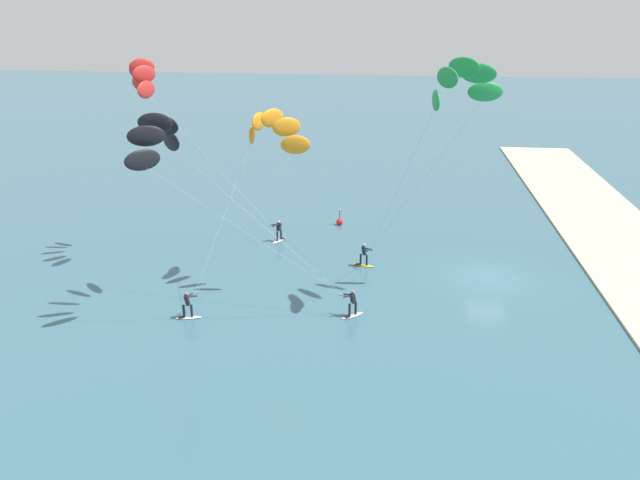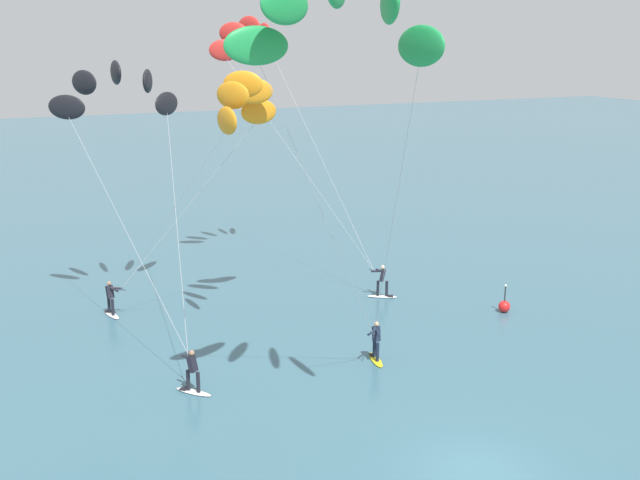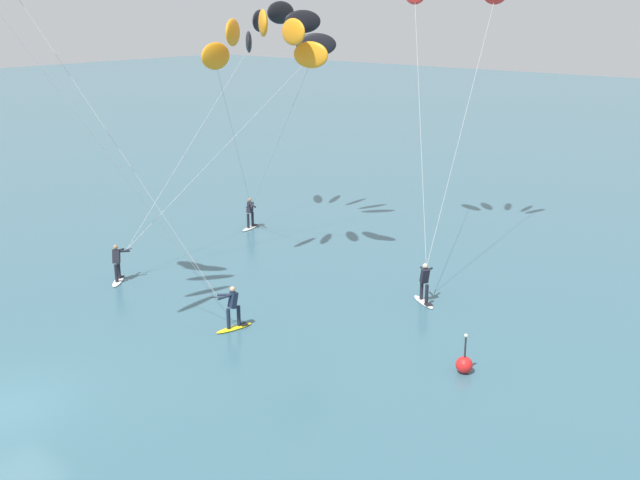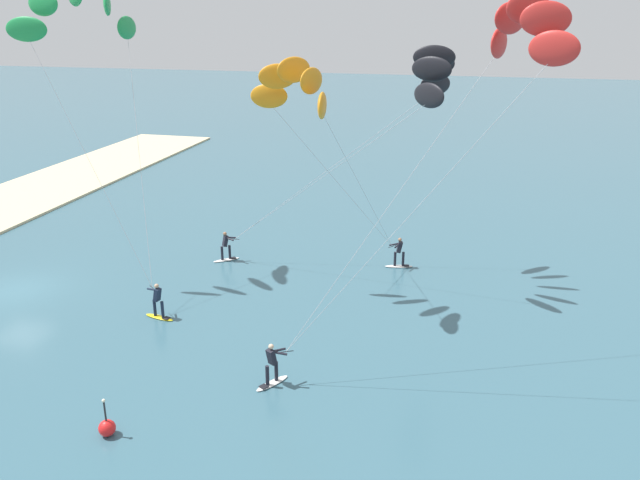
{
  "view_description": "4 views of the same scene",
  "coord_description": "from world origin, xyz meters",
  "px_view_note": "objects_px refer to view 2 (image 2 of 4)",
  "views": [
    {
      "loc": [
        -38.62,
        6.75,
        17.23
      ],
      "look_at": [
        -3.96,
        10.81,
        3.76
      ],
      "focal_mm": 34.92,
      "sensor_mm": 36.0,
      "label": 1
    },
    {
      "loc": [
        -12.59,
        -16.09,
        12.46
      ],
      "look_at": [
        0.84,
        13.21,
        3.9
      ],
      "focal_mm": 42.07,
      "sensor_mm": 36.0,
      "label": 2
    },
    {
      "loc": [
        19.85,
        -9.18,
        11.45
      ],
      "look_at": [
        0.77,
        13.72,
        2.1
      ],
      "focal_mm": 42.12,
      "sensor_mm": 36.0,
      "label": 3
    },
    {
      "loc": [
        25.0,
        21.81,
        13.12
      ],
      "look_at": [
        -4.76,
        14.4,
        2.25
      ],
      "focal_mm": 36.37,
      "sensor_mm": 36.0,
      "label": 4
    }
  ],
  "objects_px": {
    "kitesurfer_mid_water": "(119,98)",
    "kitesurfer_far_out": "(255,49)",
    "kitesurfer_nearshore": "(338,35)",
    "marker_buoy": "(504,306)",
    "kitesurfer_downwind": "(237,110)"
  },
  "relations": [
    {
      "from": "kitesurfer_mid_water",
      "to": "kitesurfer_far_out",
      "type": "xyz_separation_m",
      "value": [
        7.88,
        3.62,
        2.09
      ]
    },
    {
      "from": "kitesurfer_nearshore",
      "to": "kitesurfer_mid_water",
      "type": "bearing_deg",
      "value": 101.98
    },
    {
      "from": "kitesurfer_mid_water",
      "to": "marker_buoy",
      "type": "xyz_separation_m",
      "value": [
        15.87,
        -8.28,
        -9.68
      ]
    },
    {
      "from": "kitesurfer_nearshore",
      "to": "kitesurfer_downwind",
      "type": "relative_size",
      "value": 1.28
    },
    {
      "from": "kitesurfer_mid_water",
      "to": "marker_buoy",
      "type": "height_order",
      "value": "kitesurfer_mid_water"
    },
    {
      "from": "kitesurfer_mid_water",
      "to": "kitesurfer_downwind",
      "type": "relative_size",
      "value": 1.11
    },
    {
      "from": "kitesurfer_far_out",
      "to": "kitesurfer_downwind",
      "type": "bearing_deg",
      "value": -114.57
    },
    {
      "from": "kitesurfer_downwind",
      "to": "marker_buoy",
      "type": "distance_m",
      "value": 15.54
    },
    {
      "from": "kitesurfer_mid_water",
      "to": "kitesurfer_downwind",
      "type": "height_order",
      "value": "kitesurfer_mid_water"
    },
    {
      "from": "kitesurfer_mid_water",
      "to": "kitesurfer_far_out",
      "type": "height_order",
      "value": "kitesurfer_far_out"
    },
    {
      "from": "kitesurfer_mid_water",
      "to": "kitesurfer_far_out",
      "type": "relative_size",
      "value": 0.91
    },
    {
      "from": "kitesurfer_mid_water",
      "to": "marker_buoy",
      "type": "distance_m",
      "value": 20.35
    },
    {
      "from": "kitesurfer_far_out",
      "to": "marker_buoy",
      "type": "relative_size",
      "value": 9.98
    },
    {
      "from": "kitesurfer_far_out",
      "to": "kitesurfer_mid_water",
      "type": "bearing_deg",
      "value": -155.33
    },
    {
      "from": "kitesurfer_nearshore",
      "to": "kitesurfer_mid_water",
      "type": "relative_size",
      "value": 1.15
    }
  ]
}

